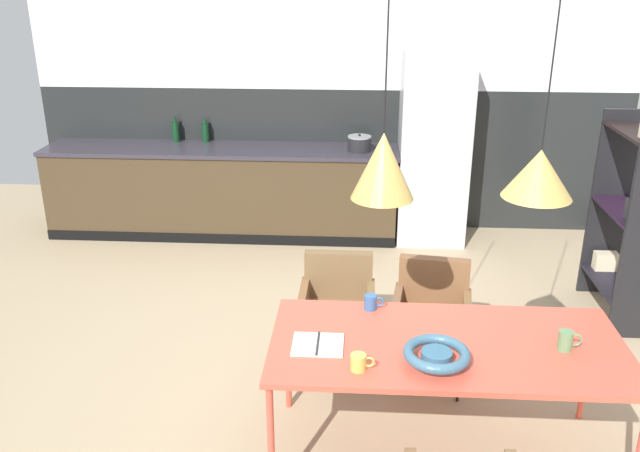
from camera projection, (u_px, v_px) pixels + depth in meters
ground_plane at (315, 422)px, 3.98m from camera, size 8.91×8.91×0.00m
back_wall_splashback_dark at (338, 158)px, 6.86m from camera, size 6.05×0.12×1.42m
back_wall_panel_upper at (339, 14)px, 6.34m from camera, size 6.05×0.12×1.42m
kitchen_counter at (223, 191)px, 6.68m from camera, size 3.49×0.63×0.90m
refrigerator_column at (433, 148)px, 6.39m from camera, size 0.65×0.60×1.85m
dining_table at (447, 349)px, 3.47m from camera, size 1.85×0.86×0.72m
armchair_facing_counter at (432, 305)px, 4.28m from camera, size 0.54×0.53×0.79m
armchair_corner_seat at (337, 297)px, 4.40m from camera, size 0.49×0.47×0.78m
fruit_bowl at (437, 355)px, 3.24m from camera, size 0.33×0.33×0.09m
open_book at (318, 345)px, 3.42m from camera, size 0.26×0.23×0.02m
mug_dark_espresso at (566, 341)px, 3.37m from camera, size 0.12×0.07×0.11m
mug_wide_latte at (371, 302)px, 3.78m from camera, size 0.11×0.07×0.09m
mug_white_ceramic at (359, 362)px, 3.21m from camera, size 0.12×0.08×0.08m
cooking_pot at (359, 144)px, 6.37m from camera, size 0.23×0.23×0.17m
bottle_oil_tall at (205, 132)px, 6.70m from camera, size 0.07×0.07×0.23m
bottle_spice_small at (176, 131)px, 6.71m from camera, size 0.07×0.07×0.25m
open_shelf_unit at (628, 214)px, 4.94m from camera, size 0.30×0.78×1.66m
pendant_lamp_over_table_near at (383, 166)px, 3.09m from camera, size 0.30×0.30×1.27m
pendant_lamp_over_table_far at (539, 173)px, 3.14m from camera, size 0.33×0.33×1.28m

